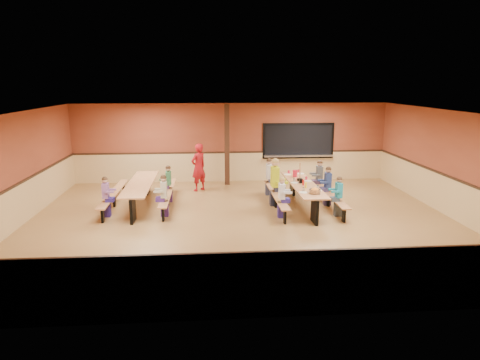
{
  "coord_description": "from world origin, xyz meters",
  "views": [
    {
      "loc": [
        -0.93,
        -11.29,
        3.8
      ],
      "look_at": [
        -0.05,
        0.13,
        1.15
      ],
      "focal_mm": 32.0,
      "sensor_mm": 36.0,
      "label": 1
    }
  ],
  "objects": [
    {
      "name": "seated_child_tan_sec",
      "position": [
        -2.19,
        0.65,
        0.6
      ],
      "size": [
        0.36,
        0.29,
        1.19
      ],
      "primitive_type": null,
      "color": "#B5AE91",
      "rests_on": "ground"
    },
    {
      "name": "condiment_ketchup",
      "position": [
        1.94,
        1.05,
        0.82
      ],
      "size": [
        0.06,
        0.06,
        0.17
      ],
      "primitive_type": "cylinder",
      "color": "#B2140F",
      "rests_on": "cafeteria_table_main"
    },
    {
      "name": "place_settings",
      "position": [
        1.98,
        1.27,
        0.8
      ],
      "size": [
        0.65,
        3.3,
        0.11
      ],
      "primitive_type": null,
      "color": "beige",
      "rests_on": "cafeteria_table_main"
    },
    {
      "name": "seated_child_char_right",
      "position": [
        2.8,
        2.44,
        0.61
      ],
      "size": [
        0.38,
        0.31,
        1.22
      ],
      "primitive_type": null,
      "color": "#4B5056",
      "rests_on": "ground"
    },
    {
      "name": "seated_child_grey_left",
      "position": [
        1.15,
        2.79,
        0.62
      ],
      "size": [
        0.39,
        0.32,
        1.24
      ],
      "primitive_type": null,
      "color": "silver",
      "rests_on": "ground"
    },
    {
      "name": "condiment_mustard",
      "position": [
        1.94,
        0.73,
        0.82
      ],
      "size": [
        0.06,
        0.06,
        0.17
      ],
      "primitive_type": "cylinder",
      "color": "yellow",
      "rests_on": "cafeteria_table_main"
    },
    {
      "name": "structural_post",
      "position": [
        -0.2,
        4.4,
        1.5
      ],
      "size": [
        0.18,
        0.18,
        3.0
      ],
      "primitive_type": "cube",
      "color": "black",
      "rests_on": "ground"
    },
    {
      "name": "chip_bowl",
      "position": [
        2.05,
        0.05,
        0.81
      ],
      "size": [
        0.32,
        0.32,
        0.15
      ],
      "primitive_type": null,
      "color": "orange",
      "rests_on": "cafeteria_table_main"
    },
    {
      "name": "seated_child_green_sec",
      "position": [
        -2.19,
        2.17,
        0.58
      ],
      "size": [
        0.35,
        0.29,
        1.17
      ],
      "primitive_type": null,
      "color": "#37764C",
      "rests_on": "ground"
    },
    {
      "name": "seated_child_teal_right",
      "position": [
        2.8,
        0.28,
        0.57
      ],
      "size": [
        0.34,
        0.28,
        1.15
      ],
      "primitive_type": null,
      "color": "teal",
      "rests_on": "ground"
    },
    {
      "name": "kitchen_pass_through",
      "position": [
        2.6,
        4.96,
        1.49
      ],
      "size": [
        2.78,
        0.28,
        1.38
      ],
      "color": "black",
      "rests_on": "ground"
    },
    {
      "name": "table_paddle",
      "position": [
        1.97,
        1.7,
        0.88
      ],
      "size": [
        0.16,
        0.16,
        0.56
      ],
      "color": "black",
      "rests_on": "cafeteria_table_main"
    },
    {
      "name": "punch_pitcher",
      "position": [
        1.93,
        2.23,
        0.85
      ],
      "size": [
        0.16,
        0.16,
        0.22
      ],
      "primitive_type": "cylinder",
      "color": "red",
      "rests_on": "cafeteria_table_main"
    },
    {
      "name": "ground",
      "position": [
        0.0,
        0.0,
        0.0
      ],
      "size": [
        12.0,
        12.0,
        0.0
      ],
      "primitive_type": "plane",
      "color": "olive",
      "rests_on": "ground"
    },
    {
      "name": "napkin_dispenser",
      "position": [
        1.94,
        1.37,
        0.8
      ],
      "size": [
        0.1,
        0.14,
        0.13
      ],
      "primitive_type": "cube",
      "color": "black",
      "rests_on": "cafeteria_table_main"
    },
    {
      "name": "seated_child_purple_sec",
      "position": [
        -3.84,
        0.72,
        0.58
      ],
      "size": [
        0.34,
        0.28,
        1.16
      ],
      "primitive_type": null,
      "color": "#885791",
      "rests_on": "ground"
    },
    {
      "name": "room_envelope",
      "position": [
        0.0,
        0.0,
        0.69
      ],
      "size": [
        12.04,
        10.04,
        3.02
      ],
      "color": "brown",
      "rests_on": "ground"
    },
    {
      "name": "cafeteria_table_second",
      "position": [
        -3.01,
        1.75,
        0.53
      ],
      "size": [
        1.91,
        3.7,
        0.74
      ],
      "color": "#BF7B4B",
      "rests_on": "ground"
    },
    {
      "name": "seated_child_white_left",
      "position": [
        1.15,
        0.26,
        0.58
      ],
      "size": [
        0.34,
        0.28,
        1.16
      ],
      "primitive_type": null,
      "color": "white",
      "rests_on": "ground"
    },
    {
      "name": "cafeteria_table_main",
      "position": [
        1.98,
        1.27,
        0.53
      ],
      "size": [
        1.91,
        3.7,
        0.74
      ],
      "color": "#BF7B4B",
      "rests_on": "ground"
    },
    {
      "name": "seated_adult_yellow",
      "position": [
        1.15,
        1.53,
        0.73
      ],
      "size": [
        0.49,
        0.4,
        1.46
      ],
      "primitive_type": null,
      "color": "#C7D515",
      "rests_on": "ground"
    },
    {
      "name": "seated_child_navy_right",
      "position": [
        2.8,
        1.41,
        0.61
      ],
      "size": [
        0.37,
        0.3,
        1.21
      ],
      "primitive_type": null,
      "color": "navy",
      "rests_on": "ground"
    },
    {
      "name": "standing_woman",
      "position": [
        -1.25,
        3.55,
        0.84
      ],
      "size": [
        0.73,
        0.71,
        1.69
      ],
      "primitive_type": "imported",
      "rotation": [
        0.0,
        0.0,
        3.87
      ],
      "color": "#AC131A",
      "rests_on": "ground"
    }
  ]
}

